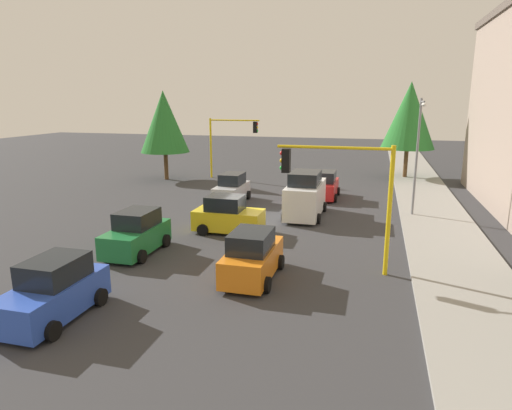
% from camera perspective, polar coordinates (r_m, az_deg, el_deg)
% --- Properties ---
extents(ground_plane, '(120.00, 120.00, 0.00)m').
position_cam_1_polar(ground_plane, '(25.57, -1.03, -2.32)').
color(ground_plane, '#353538').
extents(sidewalk_kerb, '(80.00, 4.00, 0.15)m').
position_cam_1_polar(sidewalk_kerb, '(29.68, 21.71, -0.92)').
color(sidewalk_kerb, gray).
rests_on(sidewalk_kerb, ground).
extents(lane_arrow_near, '(2.40, 1.10, 1.10)m').
position_cam_1_polar(lane_arrow_near, '(17.08, -22.30, -11.52)').
color(lane_arrow_near, silver).
rests_on(lane_arrow_near, ground).
extents(traffic_signal_far_right, '(0.36, 4.59, 5.31)m').
position_cam_1_polar(traffic_signal_far_right, '(39.79, -3.30, 8.80)').
color(traffic_signal_far_right, yellow).
rests_on(traffic_signal_far_right, ground).
extents(traffic_signal_near_left, '(0.36, 4.59, 5.22)m').
position_cam_1_polar(traffic_signal_near_left, '(17.98, 10.95, 2.90)').
color(traffic_signal_near_left, yellow).
rests_on(traffic_signal_near_left, ground).
extents(street_lamp_curbside, '(2.15, 0.28, 7.00)m').
position_cam_1_polar(street_lamp_curbside, '(27.48, 20.08, 7.21)').
color(street_lamp_curbside, slate).
rests_on(street_lamp_curbside, ground).
extents(tree_roadside_far, '(4.62, 4.62, 8.46)m').
position_cam_1_polar(tree_roadside_far, '(41.76, 19.06, 10.78)').
color(tree_roadside_far, brown).
rests_on(tree_roadside_far, ground).
extents(tree_opposite_side, '(4.21, 4.21, 7.69)m').
position_cam_1_polar(tree_opposite_side, '(39.91, -11.70, 10.40)').
color(tree_opposite_side, brown).
rests_on(tree_opposite_side, ground).
extents(delivery_van_white, '(4.80, 2.22, 2.77)m').
position_cam_1_polar(delivery_van_white, '(26.90, 6.34, 1.20)').
color(delivery_van_white, white).
rests_on(delivery_van_white, ground).
extents(car_yellow, '(2.08, 3.62, 1.98)m').
position_cam_1_polar(car_yellow, '(23.65, -3.62, -1.39)').
color(car_yellow, yellow).
rests_on(car_yellow, ground).
extents(car_red, '(3.91, 1.97, 1.98)m').
position_cam_1_polar(car_red, '(32.24, 8.80, 2.44)').
color(car_red, red).
rests_on(car_red, ground).
extents(car_green, '(3.77, 2.02, 1.98)m').
position_cam_1_polar(car_green, '(21.18, -15.06, -3.60)').
color(car_green, '#1E7238').
rests_on(car_green, ground).
extents(car_silver, '(3.81, 1.94, 1.98)m').
position_cam_1_polar(car_silver, '(30.72, -3.13, 2.04)').
color(car_silver, '#B2B5BA').
rests_on(car_silver, ground).
extents(car_orange, '(3.87, 1.98, 1.98)m').
position_cam_1_polar(car_orange, '(17.57, -0.48, -6.64)').
color(car_orange, orange).
rests_on(car_orange, ground).
extents(car_blue, '(3.84, 2.00, 1.98)m').
position_cam_1_polar(car_blue, '(15.92, -24.49, -10.07)').
color(car_blue, blue).
rests_on(car_blue, ground).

